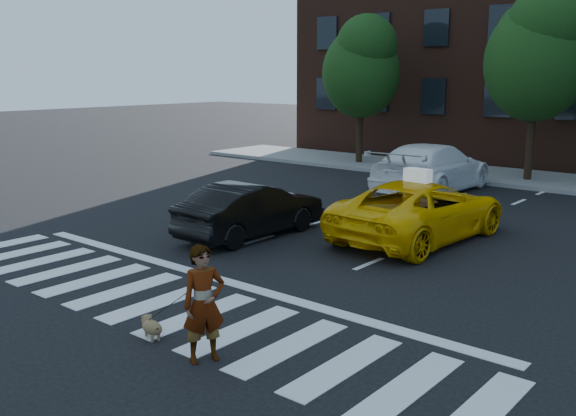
{
  "coord_description": "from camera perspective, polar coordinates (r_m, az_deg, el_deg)",
  "views": [
    {
      "loc": [
        8.71,
        -6.89,
        4.01
      ],
      "look_at": [
        -0.13,
        3.76,
        1.1
      ],
      "focal_mm": 40.0,
      "sensor_mm": 36.0,
      "label": 1
    }
  ],
  "objects": [
    {
      "name": "dog",
      "position": [
        10.27,
        -12.09,
        -10.22
      ],
      "size": [
        0.57,
        0.32,
        0.33
      ],
      "rotation": [
        0.0,
        0.0,
        -0.28
      ],
      "color": "olive",
      "rests_on": "ground"
    },
    {
      "name": "ground",
      "position": [
        11.81,
        -11.36,
        -8.23
      ],
      "size": [
        120.0,
        120.0,
        0.0
      ],
      "primitive_type": "plane",
      "color": "black",
      "rests_on": "ground"
    },
    {
      "name": "black_sedan",
      "position": [
        16.04,
        -3.27,
        -0.14
      ],
      "size": [
        1.53,
        4.15,
        1.36
      ],
      "primitive_type": "imported",
      "rotation": [
        0.0,
        0.0,
        3.12
      ],
      "color": "black",
      "rests_on": "ground"
    },
    {
      "name": "sidewalk_far",
      "position": [
        26.2,
        19.81,
        2.52
      ],
      "size": [
        30.0,
        4.0,
        0.15
      ],
      "primitive_type": "cube",
      "color": "slate",
      "rests_on": "ground"
    },
    {
      "name": "white_suv",
      "position": [
        22.57,
        12.67,
        3.51
      ],
      "size": [
        2.59,
        5.9,
        1.69
      ],
      "primitive_type": "imported",
      "rotation": [
        0.0,
        0.0,
        3.18
      ],
      "color": "white",
      "rests_on": "ground"
    },
    {
      "name": "tree_left",
      "position": [
        28.58,
        6.57,
        12.65
      ],
      "size": [
        3.39,
        3.38,
        6.5
      ],
      "color": "black",
      "rests_on": "ground"
    },
    {
      "name": "tree_mid",
      "position": [
        25.26,
        21.35,
        12.98
      ],
      "size": [
        3.69,
        3.69,
        7.1
      ],
      "color": "black",
      "rests_on": "ground"
    },
    {
      "name": "taxi_sign",
      "position": [
        15.7,
        11.46,
        2.88
      ],
      "size": [
        0.67,
        0.32,
        0.32
      ],
      "primitive_type": "cube",
      "rotation": [
        0.0,
        0.0,
        3.08
      ],
      "color": "white",
      "rests_on": "taxi"
    },
    {
      "name": "woman",
      "position": [
        9.15,
        -7.5,
        -8.44
      ],
      "size": [
        0.63,
        0.73,
        1.7
      ],
      "primitive_type": "imported",
      "rotation": [
        0.0,
        0.0,
        1.14
      ],
      "color": "#999999",
      "rests_on": "ground"
    },
    {
      "name": "taxi",
      "position": [
        16.04,
        11.67,
        -0.18
      ],
      "size": [
        2.73,
        5.39,
        1.46
      ],
      "primitive_type": "imported",
      "rotation": [
        0.0,
        0.0,
        3.08
      ],
      "color": "#F3B505",
      "rests_on": "ground"
    },
    {
      "name": "stop_line",
      "position": [
        12.81,
        -5.77,
        -6.41
      ],
      "size": [
        12.0,
        0.3,
        0.01
      ],
      "primitive_type": "cube",
      "color": "silver",
      "rests_on": "ground"
    },
    {
      "name": "crosswalk",
      "position": [
        11.81,
        -11.36,
        -8.2
      ],
      "size": [
        13.0,
        2.4,
        0.01
      ],
      "primitive_type": "cube",
      "color": "silver",
      "rests_on": "ground"
    }
  ]
}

